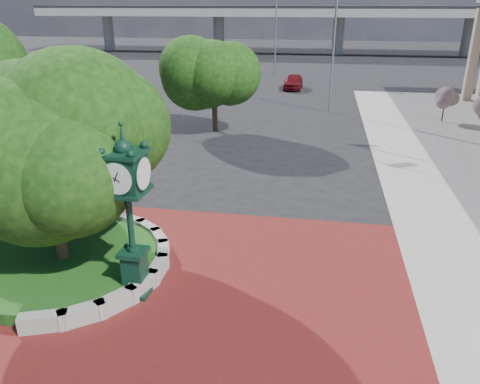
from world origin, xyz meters
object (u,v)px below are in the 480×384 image
parked_car (293,82)px  street_lamp_far (278,23)px  post_clock (129,207)px  street_lamp_near (337,44)px

parked_car → street_lamp_far: 10.54m
post_clock → street_lamp_near: (5.95, 26.12, 2.30)m
parked_car → street_lamp_far: street_lamp_far is taller
post_clock → parked_car: size_ratio=1.21×
street_lamp_near → street_lamp_far: bearing=108.3°
post_clock → street_lamp_near: street_lamp_near is taller
parked_car → street_lamp_near: (3.72, -10.08, 4.41)m
street_lamp_far → parked_car: bearing=-74.0°
post_clock → street_lamp_near: 26.89m
post_clock → street_lamp_far: 45.19m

